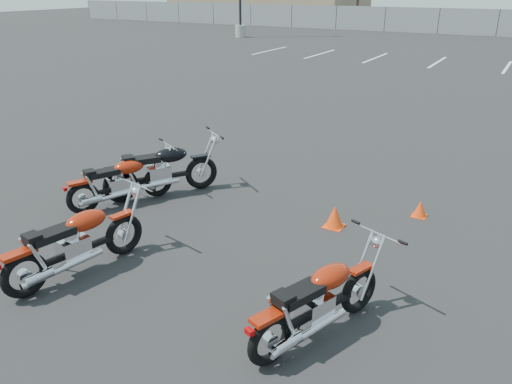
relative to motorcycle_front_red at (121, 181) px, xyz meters
The scene contains 9 objects.
ground 2.31m from the motorcycle_front_red, ahead, with size 120.00×120.00×0.00m, color black.
motorcycle_front_red is the anchor object (origin of this frame).
motorcycle_second_black 0.73m from the motorcycle_front_red, 64.25° to the left, with size 1.54×1.94×1.03m.
motorcycle_third_red 2.16m from the motorcycle_front_red, 60.66° to the right, with size 0.85×2.01×0.99m.
motorcycle_rear_red 4.45m from the motorcycle_front_red, 19.79° to the right, with size 1.06×1.90×0.94m.
training_cone_near 3.55m from the motorcycle_front_red, 16.30° to the left, with size 0.29×0.29×0.35m.
training_cone_extra 4.89m from the motorcycle_front_red, 24.44° to the left, with size 0.23×0.23×0.27m.
chainlink_fence 34.72m from the motorcycle_front_red, 86.30° to the left, with size 80.06×0.06×1.80m.
parking_line_stripes 19.65m from the motorcycle_front_red, 90.75° to the left, with size 15.12×4.00×0.01m.
Camera 1 is at (3.52, -5.20, 3.45)m, focal length 35.00 mm.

